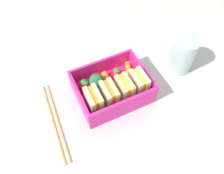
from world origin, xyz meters
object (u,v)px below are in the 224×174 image
sandwich_left (139,83)px  strawberry_far_left (117,73)px  sandwich_center (109,95)px  sandwich_center_right (94,101)px  folded_napkin (89,54)px  chopstick_pair (55,121)px  carrot_stick_left (106,80)px  carrot_stick_far_left (129,71)px  sandwich_center_left (124,89)px  strawberry_left (85,85)px  drinking_glass (181,54)px  broccoli_floret (96,81)px

sandwich_left → strawberry_far_left: bearing=-64.2°
sandwich_center → sandwich_center_right: size_ratio=1.00×
folded_napkin → sandwich_center: bearing=84.6°
sandwich_left → chopstick_pair: bearing=-3.5°
sandwich_center → carrot_stick_left: size_ratio=1.35×
carrot_stick_far_left → sandwich_center: bearing=35.2°
sandwich_left → carrot_stick_far_left: size_ratio=1.09×
sandwich_center_right → strawberry_far_left: (-8.17, -5.63, -1.35)cm
sandwich_center_left → carrot_stick_left: (2.03, -5.44, -2.07)cm
strawberry_far_left → sandwich_left: bearing=115.8°
sandwich_left → carrot_stick_left: (5.66, -5.44, -2.07)cm
sandwich_left → strawberry_far_left: 6.39cm
strawberry_left → drinking_glass: (-24.44, 2.70, 1.87)cm
strawberry_left → chopstick_pair: strawberry_left is taller
sandwich_center → drinking_glass: (-20.73, -2.82, 0.62)cm
chopstick_pair → carrot_stick_far_left: bearing=-168.1°
folded_napkin → drinking_glass: bearing=144.7°
chopstick_pair → sandwich_center_right: bearing=172.3°
sandwich_center_left → drinking_glass: (-17.10, -2.82, 0.62)cm
sandwich_center → carrot_stick_far_left: 9.84cm
sandwich_center_left → sandwich_center: same height
strawberry_far_left → carrot_stick_left: size_ratio=0.79×
strawberry_left → folded_napkin: size_ratio=0.27×
sandwich_center → folded_napkin: bearing=-95.4°
carrot_stick_far_left → drinking_glass: bearing=168.1°
strawberry_left → chopstick_pair: (8.91, 4.30, -2.44)cm
carrot_stick_left → broccoli_floret: (2.55, 0.50, 1.67)cm
sandwich_center → broccoli_floret: 5.05cm
sandwich_center_left → strawberry_left: bearing=-36.9°
sandwich_center_left → strawberry_left: size_ratio=1.61×
sandwich_center_left → carrot_stick_far_left: (-4.22, -5.54, -2.12)cm
sandwich_center_right → drinking_glass: (-24.36, -2.82, 0.62)cm
drinking_glass → broccoli_floret: bearing=-5.6°
sandwich_left → broccoli_floret: 9.59cm
carrot_stick_left → drinking_glass: 19.50cm
carrot_stick_left → strawberry_far_left: bearing=-176.4°
carrot_stick_far_left → sandwich_center_right: bearing=25.8°
carrot_stick_left → folded_napkin: bearing=-89.8°
sandwich_center → drinking_glass: 20.93cm
carrot_stick_far_left → folded_napkin: size_ratio=0.40×
carrot_stick_far_left → folded_napkin: 12.68cm
carrot_stick_left → broccoli_floret: size_ratio=1.00×
strawberry_far_left → broccoli_floret: (5.49, 0.69, 0.95)cm
sandwich_center_left → folded_napkin: 16.99cm
sandwich_center_right → strawberry_left: size_ratio=1.61×
chopstick_pair → folded_napkin: (-14.18, -15.21, -0.15)cm
broccoli_floret → drinking_glass: bearing=174.4°
sandwich_center_right → sandwich_left: bearing=180.0°
broccoli_floret → strawberry_left: 2.94cm
sandwich_center_left → strawberry_left: sandwich_center_left is taller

